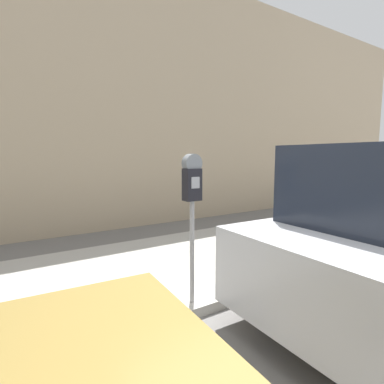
{
  "coord_description": "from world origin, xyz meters",
  "views": [
    {
      "loc": [
        -2.16,
        -1.67,
        1.71
      ],
      "look_at": [
        -0.46,
        0.96,
        1.34
      ],
      "focal_mm": 28.0,
      "sensor_mm": 36.0,
      "label": 1
    }
  ],
  "objects": [
    {
      "name": "parking_meter",
      "position": [
        -0.46,
        0.96,
        1.33
      ],
      "size": [
        0.2,
        0.13,
        1.62
      ],
      "color": "gray",
      "rests_on": "sidewalk"
    },
    {
      "name": "building_facade",
      "position": [
        0.0,
        5.22,
        3.1
      ],
      "size": [
        24.0,
        0.3,
        6.19
      ],
      "color": "tan",
      "rests_on": "ground_plane"
    },
    {
      "name": "sidewalk",
      "position": [
        0.0,
        2.2,
        0.06
      ],
      "size": [
        24.0,
        2.8,
        0.12
      ],
      "color": "#ADAAA3",
      "rests_on": "ground_plane"
    },
    {
      "name": "ground_plane",
      "position": [
        0.0,
        0.0,
        0.0
      ],
      "size": [
        60.0,
        60.0,
        0.0
      ],
      "primitive_type": "plane",
      "color": "slate"
    }
  ]
}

